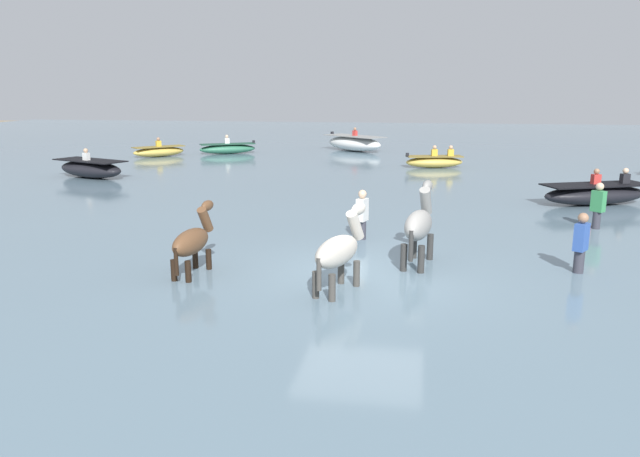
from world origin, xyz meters
TOP-DOWN VIEW (x-y plane):
  - ground_plane at (0.00, 0.00)m, footprint 120.00×120.00m
  - water_surface at (0.00, 10.00)m, footprint 90.00×90.00m
  - horse_lead_bay at (-3.25, -0.50)m, footprint 0.55×1.62m
  - horse_trailing_pinto at (-0.31, -1.02)m, footprint 0.90×1.74m
  - horse_flank_grey at (1.06, 0.93)m, footprint 0.74×1.90m
  - boat_near_port at (-12.30, 11.34)m, footprint 3.57×2.39m
  - boat_far_offshore at (-2.95, 24.04)m, footprint 4.10×3.78m
  - boat_mid_outer at (-12.92, 19.22)m, footprint 2.60×2.65m
  - boat_distant_east at (6.43, 8.57)m, footprint 3.64×2.36m
  - boat_distant_west at (-9.76, 21.30)m, footprint 3.18×2.35m
  - boat_near_starboard at (1.58, 16.99)m, footprint 2.76×1.49m
  - person_onlooker_left at (5.56, 5.00)m, footprint 0.37×0.37m
  - person_wading_mid at (4.18, 0.86)m, footprint 0.34×0.38m
  - person_wading_close at (-0.30, 2.85)m, footprint 0.29×0.37m

SIDE VIEW (x-z plane):
  - ground_plane at x=0.00m, z-range 0.00..0.00m
  - water_surface at x=0.00m, z-range 0.00..0.43m
  - boat_mid_outer at x=-12.92m, z-range 0.19..1.22m
  - boat_near_starboard at x=1.58m, z-range 0.20..1.22m
  - boat_distant_west at x=-9.76m, z-range 0.19..1.23m
  - boat_distant_east at x=6.43m, z-range 0.19..1.32m
  - boat_near_port at x=-12.30m, z-range 0.19..1.39m
  - person_onlooker_left at x=5.56m, z-range 0.05..1.68m
  - person_wading_mid at x=4.18m, z-range 0.05..1.68m
  - person_wading_close at x=-0.30m, z-range 0.05..1.68m
  - boat_far_offshore at x=-2.95m, z-range 0.19..1.55m
  - horse_lead_bay at x=-3.25m, z-range 0.16..1.92m
  - horse_trailing_pinto at x=-0.31m, z-range 0.17..2.08m
  - horse_flank_grey at x=1.06m, z-range 0.19..2.25m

